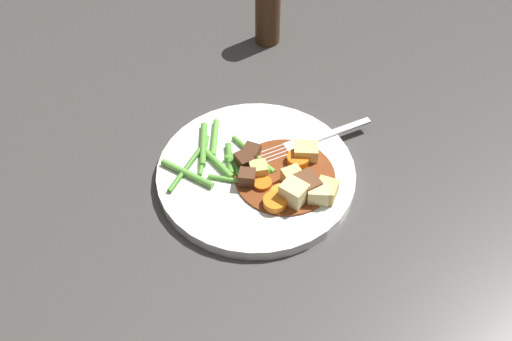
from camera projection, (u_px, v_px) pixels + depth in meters
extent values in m
plane|color=#423F3D|center=(256.00, 178.00, 0.86)|extent=(3.00, 3.00, 0.00)
cylinder|color=white|center=(256.00, 174.00, 0.86)|extent=(0.26, 0.26, 0.02)
cylinder|color=brown|center=(285.00, 176.00, 0.84)|extent=(0.13, 0.13, 0.00)
cylinder|color=orange|center=(282.00, 196.00, 0.81)|extent=(0.03, 0.03, 0.01)
cylinder|color=orange|center=(298.00, 160.00, 0.85)|extent=(0.04, 0.04, 0.01)
cylinder|color=orange|center=(275.00, 203.00, 0.80)|extent=(0.03, 0.03, 0.01)
cylinder|color=orange|center=(262.00, 184.00, 0.83)|extent=(0.03, 0.03, 0.01)
cube|color=#E5CC7A|center=(292.00, 179.00, 0.82)|extent=(0.03, 0.03, 0.02)
cube|color=#EAD68C|center=(294.00, 193.00, 0.80)|extent=(0.03, 0.03, 0.03)
cube|color=#DBBC6B|center=(258.00, 170.00, 0.84)|extent=(0.03, 0.03, 0.02)
cube|color=#DBBC6B|center=(327.00, 189.00, 0.81)|extent=(0.03, 0.03, 0.02)
cube|color=#E5CC7A|center=(306.00, 152.00, 0.86)|extent=(0.04, 0.03, 0.02)
cube|color=#EAD68C|center=(318.00, 195.00, 0.81)|extent=(0.03, 0.03, 0.02)
cube|color=#4C2B19|center=(251.00, 152.00, 0.86)|extent=(0.02, 0.02, 0.02)
cube|color=brown|center=(306.00, 186.00, 0.81)|extent=(0.04, 0.04, 0.03)
cube|color=#4C2B19|center=(243.00, 163.00, 0.84)|extent=(0.03, 0.03, 0.02)
cube|color=#56331E|center=(244.00, 177.00, 0.83)|extent=(0.03, 0.03, 0.02)
cylinder|color=#599E38|center=(229.00, 159.00, 0.86)|extent=(0.04, 0.05, 0.01)
cylinder|color=#66AD42|center=(215.00, 138.00, 0.88)|extent=(0.03, 0.06, 0.01)
cylinder|color=#66AD42|center=(187.00, 174.00, 0.84)|extent=(0.08, 0.02, 0.01)
cylinder|color=#66AD42|center=(218.00, 164.00, 0.85)|extent=(0.06, 0.03, 0.01)
cylinder|color=#4C8E33|center=(185.00, 170.00, 0.85)|extent=(0.01, 0.08, 0.01)
cylinder|color=#66AD42|center=(253.00, 154.00, 0.86)|extent=(0.08, 0.04, 0.01)
cylinder|color=#599E38|center=(249.00, 163.00, 0.85)|extent=(0.06, 0.01, 0.01)
cylinder|color=#599E38|center=(203.00, 144.00, 0.88)|extent=(0.04, 0.07, 0.01)
cylinder|color=#599E38|center=(204.00, 155.00, 0.86)|extent=(0.03, 0.07, 0.01)
cylinder|color=#66AD42|center=(231.00, 180.00, 0.83)|extent=(0.06, 0.02, 0.01)
cylinder|color=#4C8E33|center=(236.00, 167.00, 0.85)|extent=(0.05, 0.05, 0.01)
cube|color=silver|center=(334.00, 132.00, 0.89)|extent=(0.08, 0.10, 0.00)
cube|color=silver|center=(292.00, 147.00, 0.88)|extent=(0.03, 0.03, 0.00)
cylinder|color=silver|center=(269.00, 150.00, 0.87)|extent=(0.03, 0.04, 0.00)
cylinder|color=silver|center=(271.00, 153.00, 0.87)|extent=(0.03, 0.04, 0.00)
cylinder|color=silver|center=(274.00, 156.00, 0.86)|extent=(0.03, 0.04, 0.00)
cylinder|color=silver|center=(276.00, 159.00, 0.86)|extent=(0.03, 0.04, 0.00)
cylinder|color=#4C2D19|center=(268.00, 13.00, 1.03)|extent=(0.04, 0.04, 0.10)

